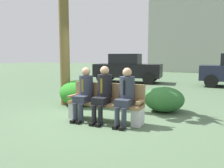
# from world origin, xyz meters

# --- Properties ---
(ground_plane) EXTENTS (80.00, 80.00, 0.00)m
(ground_plane) POSITION_xyz_m (0.00, 0.00, 0.00)
(ground_plane) COLOR #4E674A
(park_bench) EXTENTS (1.84, 0.44, 0.90)m
(park_bench) POSITION_xyz_m (0.28, -0.17, 0.42)
(park_bench) COLOR #99754C
(park_bench) RESTS_ON ground
(seated_man_left) EXTENTS (0.34, 0.72, 1.27)m
(seated_man_left) POSITION_xyz_m (-0.24, -0.30, 0.71)
(seated_man_left) COLOR #2D3342
(seated_man_left) RESTS_ON ground
(seated_man_middle) EXTENTS (0.34, 0.72, 1.31)m
(seated_man_middle) POSITION_xyz_m (0.27, -0.29, 0.73)
(seated_man_middle) COLOR black
(seated_man_middle) RESTS_ON ground
(seated_man_right) EXTENTS (0.34, 0.72, 1.29)m
(seated_man_right) POSITION_xyz_m (0.84, -0.30, 0.72)
(seated_man_right) COLOR #2D3342
(seated_man_right) RESTS_ON ground
(shrub_near_bench) EXTENTS (1.01, 0.93, 0.63)m
(shrub_near_bench) POSITION_xyz_m (-0.35, 1.42, 0.32)
(shrub_near_bench) COLOR #2F7826
(shrub_near_bench) RESTS_ON ground
(shrub_mid_lawn) EXTENTS (1.12, 1.02, 0.70)m
(shrub_mid_lawn) POSITION_xyz_m (1.35, 1.33, 0.35)
(shrub_mid_lawn) COLOR #2E6830
(shrub_mid_lawn) RESTS_ON ground
(shrub_far_lawn) EXTENTS (1.27, 1.17, 0.79)m
(shrub_far_lawn) POSITION_xyz_m (-1.27, 1.07, 0.40)
(shrub_far_lawn) COLOR #287C22
(shrub_far_lawn) RESTS_ON ground
(parked_car_near) EXTENTS (4.05, 2.06, 1.68)m
(parked_car_near) POSITION_xyz_m (-2.24, 7.79, 0.84)
(parked_car_near) COLOR black
(parked_car_near) RESTS_ON ground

